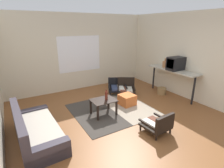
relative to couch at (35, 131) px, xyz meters
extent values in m
plane|color=brown|center=(2.03, -0.44, -0.22)|extent=(7.80, 7.80, 0.00)
cube|color=beige|center=(2.03, 2.62, 1.13)|extent=(5.60, 0.12, 2.70)
cube|color=white|center=(2.03, 2.56, 1.09)|extent=(1.57, 0.01, 1.26)
cube|color=beige|center=(4.69, -0.14, 1.13)|extent=(0.12, 6.60, 2.70)
cube|color=#38332D|center=(1.54, 0.37, -0.21)|extent=(1.07, 1.97, 0.01)
cube|color=gray|center=(2.61, 0.37, -0.21)|extent=(1.07, 1.97, 0.01)
cube|color=#38333D|center=(0.07, 0.00, -0.10)|extent=(0.84, 1.81, 0.23)
cube|color=#B2A899|center=(0.10, 0.00, 0.06)|extent=(0.73, 1.63, 0.10)
cube|color=#38333D|center=(-0.26, -0.01, 0.19)|extent=(0.21, 1.79, 0.59)
cube|color=#38333D|center=(0.04, 0.80, -0.03)|extent=(0.78, 0.21, 0.36)
cube|color=#38333D|center=(0.10, -0.80, -0.03)|extent=(0.78, 0.21, 0.36)
cube|color=black|center=(1.74, 0.25, 0.20)|extent=(0.63, 0.51, 0.02)
cube|color=black|center=(1.47, 0.47, -0.01)|extent=(0.04, 0.04, 0.41)
cube|color=black|center=(2.02, 0.47, -0.01)|extent=(0.04, 0.04, 0.41)
cube|color=black|center=(1.47, 0.04, -0.01)|extent=(0.04, 0.04, 0.41)
cube|color=black|center=(2.02, 0.04, -0.01)|extent=(0.04, 0.04, 0.41)
cylinder|color=black|center=(3.01, 0.99, -0.14)|extent=(0.04, 0.04, 0.15)
cylinder|color=black|center=(2.53, 1.24, -0.14)|extent=(0.04, 0.04, 0.15)
cylinder|color=black|center=(3.24, 1.45, -0.14)|extent=(0.04, 0.04, 0.15)
cylinder|color=black|center=(2.76, 1.70, -0.14)|extent=(0.04, 0.04, 0.15)
cube|color=black|center=(2.89, 1.35, -0.04)|extent=(0.82, 0.81, 0.05)
cube|color=silver|center=(2.97, 1.28, 0.01)|extent=(0.43, 0.57, 0.06)
cube|color=#2D3856|center=(2.78, 1.38, 0.01)|extent=(0.43, 0.57, 0.06)
cube|color=black|center=(3.01, 1.58, 0.14)|extent=(0.58, 0.34, 0.31)
cube|color=black|center=(3.14, 1.21, 0.07)|extent=(0.31, 0.55, 0.04)
cube|color=black|center=(2.63, 1.48, 0.07)|extent=(0.31, 0.55, 0.04)
cylinder|color=black|center=(2.12, -0.83, -0.15)|extent=(0.04, 0.04, 0.12)
cylinder|color=black|center=(2.57, -0.80, -0.15)|extent=(0.04, 0.04, 0.12)
cylinder|color=black|center=(2.15, -1.30, -0.15)|extent=(0.04, 0.04, 0.12)
cylinder|color=black|center=(2.61, -1.27, -0.15)|extent=(0.04, 0.04, 0.12)
cube|color=black|center=(2.36, -1.05, -0.07)|extent=(0.57, 0.58, 0.05)
cube|color=silver|center=(2.27, -1.04, -0.01)|extent=(0.21, 0.50, 0.06)
cube|color=brown|center=(2.45, -1.03, -0.01)|extent=(0.21, 0.50, 0.06)
cube|color=black|center=(2.38, -1.30, 0.12)|extent=(0.54, 0.11, 0.33)
cube|color=black|center=(2.12, -1.07, 0.05)|extent=(0.08, 0.55, 0.04)
cube|color=black|center=(2.61, -1.04, 0.05)|extent=(0.08, 0.55, 0.04)
cylinder|color=black|center=(3.17, 0.76, -0.15)|extent=(0.04, 0.04, 0.13)
cylinder|color=black|center=(2.74, 1.04, -0.15)|extent=(0.04, 0.04, 0.13)
cylinder|color=black|center=(3.42, 1.16, -0.15)|extent=(0.04, 0.04, 0.13)
cylinder|color=black|center=(3.00, 1.43, -0.15)|extent=(0.04, 0.04, 0.13)
cube|color=black|center=(3.08, 1.10, -0.06)|extent=(0.79, 0.78, 0.05)
cube|color=beige|center=(3.16, 1.03, -0.01)|extent=(0.43, 0.52, 0.06)
cube|color=brown|center=(2.99, 1.14, -0.01)|extent=(0.43, 0.52, 0.06)
cube|color=black|center=(3.22, 1.30, 0.15)|extent=(0.53, 0.38, 0.38)
cube|color=black|center=(3.31, 0.95, 0.05)|extent=(0.33, 0.48, 0.04)
cube|color=black|center=(2.85, 1.25, 0.05)|extent=(0.33, 0.48, 0.04)
cube|color=#D1662D|center=(2.64, 0.43, -0.05)|extent=(0.45, 0.45, 0.32)
cube|color=#B2AD9E|center=(4.35, 0.28, 0.68)|extent=(0.48, 1.80, 0.04)
cylinder|color=black|center=(4.35, -0.56, 0.22)|extent=(0.06, 0.06, 0.88)
cylinder|color=black|center=(4.35, 1.12, 0.22)|extent=(0.06, 0.06, 0.88)
cube|color=black|center=(4.35, 0.19, 0.91)|extent=(0.53, 0.35, 0.42)
cube|color=black|center=(4.09, 0.19, 0.93)|extent=(0.01, 0.28, 0.29)
cylinder|color=#A87047|center=(4.35, 0.62, 0.81)|extent=(0.20, 0.20, 0.21)
cylinder|color=#A87047|center=(4.35, 0.62, 0.96)|extent=(0.08, 0.08, 0.10)
cylinder|color=#5B2319|center=(1.81, 0.21, 0.33)|extent=(0.07, 0.07, 0.23)
cylinder|color=#5B2319|center=(1.81, 0.21, 0.47)|extent=(0.03, 0.03, 0.06)
cylinder|color=olive|center=(4.19, 0.52, -0.10)|extent=(0.30, 0.30, 0.23)
camera|label=1|loc=(-0.24, -3.50, 2.07)|focal=28.18mm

